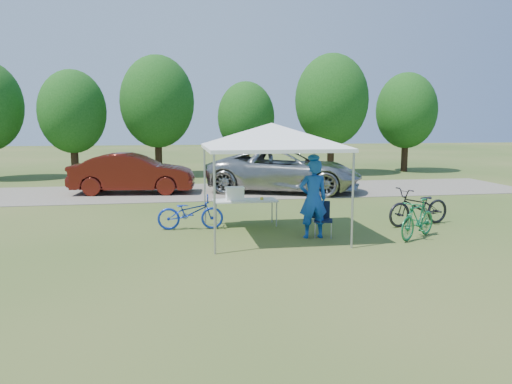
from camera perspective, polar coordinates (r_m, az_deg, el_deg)
ground at (r=12.22m, az=1.73°, el=-4.99°), size 100.00×100.00×0.00m
gravel_strip at (r=20.01m, az=-2.79°, el=0.12°), size 24.00×5.00×0.02m
canopy at (r=11.91m, az=1.79°, el=7.53°), size 4.53×4.53×3.00m
treeline at (r=25.82m, az=-5.13°, el=9.71°), size 24.89×4.28×6.30m
folding_table at (r=13.29m, az=-1.27°, el=-1.08°), size 1.69×0.70×0.69m
folding_chair at (r=12.19m, az=7.58°, el=-2.71°), size 0.54×0.57×0.85m
cooler at (r=13.22m, az=-2.43°, el=-0.18°), size 0.48×0.33×0.35m
ice_cream_cup at (r=13.30m, az=0.66°, el=-0.74°), size 0.09×0.09×0.07m
cyclist at (r=11.90m, az=6.54°, el=-0.78°), size 0.70×0.47×1.88m
bike_blue at (r=12.95m, az=-7.51°, el=-2.33°), size 1.71×0.66×0.88m
bike_green at (r=12.46m, az=18.00°, el=-2.94°), size 1.52×1.27×0.94m
bike_dark at (r=14.02m, az=18.16°, el=-1.58°), size 2.06×1.15×1.03m
minivan at (r=19.72m, az=3.26°, el=2.49°), size 6.63×4.80×1.68m
sedan at (r=19.80m, az=-13.90°, el=2.09°), size 4.81×2.09×1.54m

